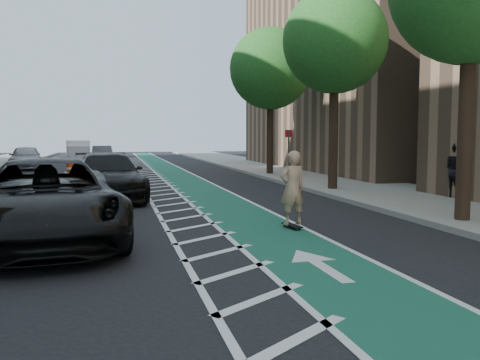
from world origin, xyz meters
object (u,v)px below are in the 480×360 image
object	(u,v)px
suv_near	(47,201)
barrel_a	(50,198)
suv_far	(107,176)
skateboarder	(292,188)

from	to	relation	value
suv_near	barrel_a	world-z (taller)	suv_near
suv_far	barrel_a	bearing A→B (deg)	-128.38
skateboarder	suv_far	size ratio (longest dim) A/B	0.32
suv_near	suv_far	bearing A→B (deg)	74.10
suv_far	barrel_a	distance (m)	3.03
skateboarder	suv_far	world-z (taller)	skateboarder
suv_far	skateboarder	bearing A→B (deg)	-64.08
skateboarder	suv_far	bearing A→B (deg)	-65.75
suv_near	barrel_a	xyz separation A→B (m)	(-0.47, 4.51, -0.46)
suv_far	barrel_a	xyz separation A→B (m)	(-1.60, -2.54, -0.39)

